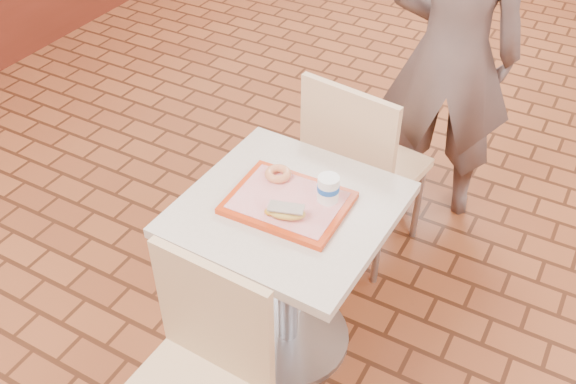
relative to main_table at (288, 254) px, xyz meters
The scene contains 8 objects.
main_table is the anchor object (origin of this frame).
chair_main_front 0.61m from the main_table, 88.75° to the right, with size 0.43×0.43×0.91m.
chair_main_back 0.61m from the main_table, 88.72° to the left, with size 0.49×0.49×0.95m.
customer 1.22m from the main_table, 80.36° to the left, with size 0.62×0.41×1.70m, color brown.
serving_tray 0.26m from the main_table, 153.43° to the right, with size 0.40×0.31×0.03m.
ring_donut 0.31m from the main_table, 135.23° to the left, with size 0.10×0.10×0.03m, color #D97D4F.
long_john_donut 0.30m from the main_table, 67.24° to the right, with size 0.15×0.10×0.04m.
paper_cup 0.35m from the main_table, 30.03° to the left, with size 0.08×0.08×0.10m.
Camera 1 is at (-0.28, -2.15, 2.22)m, focal length 40.00 mm.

